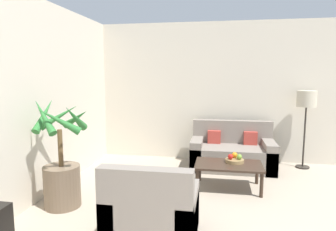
{
  "coord_description": "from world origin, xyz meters",
  "views": [
    {
      "loc": [
        -0.77,
        0.23,
        1.69
      ],
      "look_at": [
        -1.64,
        5.2,
        1.0
      ],
      "focal_mm": 32.0,
      "sensor_mm": 36.0,
      "label": 1
    }
  ],
  "objects_px": {
    "sofa_loveseat": "(232,153)",
    "armchair": "(153,214)",
    "fruit_bowl": "(235,161)",
    "apple_green": "(239,157)",
    "potted_palm": "(62,171)",
    "coffee_table": "(229,167)",
    "floor_lamp": "(306,103)",
    "orange_fruit": "(235,155)",
    "apple_red": "(230,157)",
    "ottoman": "(162,192)"
  },
  "relations": [
    {
      "from": "potted_palm",
      "to": "sofa_loveseat",
      "type": "bearing_deg",
      "value": 42.41
    },
    {
      "from": "potted_palm",
      "to": "floor_lamp",
      "type": "distance_m",
      "value": 4.22
    },
    {
      "from": "orange_fruit",
      "to": "ottoman",
      "type": "bearing_deg",
      "value": -136.59
    },
    {
      "from": "potted_palm",
      "to": "ottoman",
      "type": "distance_m",
      "value": 1.31
    },
    {
      "from": "apple_red",
      "to": "orange_fruit",
      "type": "height_order",
      "value": "orange_fruit"
    },
    {
      "from": "apple_green",
      "to": "ottoman",
      "type": "distance_m",
      "value": 1.35
    },
    {
      "from": "potted_palm",
      "to": "apple_green",
      "type": "height_order",
      "value": "potted_palm"
    },
    {
      "from": "potted_palm",
      "to": "coffee_table",
      "type": "distance_m",
      "value": 2.35
    },
    {
      "from": "floor_lamp",
      "to": "orange_fruit",
      "type": "relative_size",
      "value": 16.33
    },
    {
      "from": "potted_palm",
      "to": "coffee_table",
      "type": "relative_size",
      "value": 1.44
    },
    {
      "from": "potted_palm",
      "to": "sofa_loveseat",
      "type": "height_order",
      "value": "potted_palm"
    },
    {
      "from": "fruit_bowl",
      "to": "ottoman",
      "type": "bearing_deg",
      "value": -139.16
    },
    {
      "from": "armchair",
      "to": "ottoman",
      "type": "xyz_separation_m",
      "value": [
        -0.07,
        0.84,
        -0.1
      ]
    },
    {
      "from": "sofa_loveseat",
      "to": "floor_lamp",
      "type": "height_order",
      "value": "floor_lamp"
    },
    {
      "from": "coffee_table",
      "to": "armchair",
      "type": "height_order",
      "value": "armchair"
    },
    {
      "from": "apple_red",
      "to": "orange_fruit",
      "type": "relative_size",
      "value": 0.93
    },
    {
      "from": "fruit_bowl",
      "to": "ottoman",
      "type": "distance_m",
      "value": 1.28
    },
    {
      "from": "potted_palm",
      "to": "floor_lamp",
      "type": "bearing_deg",
      "value": 32.82
    },
    {
      "from": "coffee_table",
      "to": "floor_lamp",
      "type": "bearing_deg",
      "value": 42.54
    },
    {
      "from": "potted_palm",
      "to": "apple_green",
      "type": "xyz_separation_m",
      "value": [
        2.28,
        1.08,
        -0.0
      ]
    },
    {
      "from": "potted_palm",
      "to": "fruit_bowl",
      "type": "height_order",
      "value": "potted_palm"
    },
    {
      "from": "sofa_loveseat",
      "to": "coffee_table",
      "type": "xyz_separation_m",
      "value": [
        -0.09,
        -1.03,
        0.05
      ]
    },
    {
      "from": "apple_red",
      "to": "orange_fruit",
      "type": "xyz_separation_m",
      "value": [
        0.07,
        0.1,
        0.0
      ]
    },
    {
      "from": "sofa_loveseat",
      "to": "ottoman",
      "type": "xyz_separation_m",
      "value": [
        -0.96,
        -1.76,
        -0.11
      ]
    },
    {
      "from": "floor_lamp",
      "to": "armchair",
      "type": "bearing_deg",
      "value": -127.45
    },
    {
      "from": "sofa_loveseat",
      "to": "apple_green",
      "type": "bearing_deg",
      "value": -85.93
    },
    {
      "from": "floor_lamp",
      "to": "coffee_table",
      "type": "height_order",
      "value": "floor_lamp"
    },
    {
      "from": "fruit_bowl",
      "to": "apple_green",
      "type": "bearing_deg",
      "value": -2.9
    },
    {
      "from": "potted_palm",
      "to": "orange_fruit",
      "type": "distance_m",
      "value": 2.5
    },
    {
      "from": "potted_palm",
      "to": "coffee_table",
      "type": "height_order",
      "value": "potted_palm"
    },
    {
      "from": "armchair",
      "to": "sofa_loveseat",
      "type": "bearing_deg",
      "value": 71.11
    },
    {
      "from": "ottoman",
      "to": "orange_fruit",
      "type": "bearing_deg",
      "value": 43.41
    },
    {
      "from": "sofa_loveseat",
      "to": "floor_lamp",
      "type": "xyz_separation_m",
      "value": [
        1.28,
        0.23,
        0.91
      ]
    },
    {
      "from": "apple_green",
      "to": "armchair",
      "type": "xyz_separation_m",
      "value": [
        -0.96,
        -1.66,
        -0.19
      ]
    },
    {
      "from": "sofa_loveseat",
      "to": "apple_red",
      "type": "relative_size",
      "value": 18.17
    },
    {
      "from": "potted_palm",
      "to": "apple_red",
      "type": "distance_m",
      "value": 2.4
    },
    {
      "from": "floor_lamp",
      "to": "ottoman",
      "type": "bearing_deg",
      "value": -138.27
    },
    {
      "from": "coffee_table",
      "to": "apple_red",
      "type": "bearing_deg",
      "value": 70.0
    },
    {
      "from": "sofa_loveseat",
      "to": "orange_fruit",
      "type": "relative_size",
      "value": 16.98
    },
    {
      "from": "floor_lamp",
      "to": "fruit_bowl",
      "type": "height_order",
      "value": "floor_lamp"
    },
    {
      "from": "sofa_loveseat",
      "to": "armchair",
      "type": "relative_size",
      "value": 1.66
    },
    {
      "from": "potted_palm",
      "to": "ottoman",
      "type": "bearing_deg",
      "value": 11.55
    },
    {
      "from": "floor_lamp",
      "to": "apple_green",
      "type": "xyz_separation_m",
      "value": [
        -1.21,
        -1.17,
        -0.72
      ]
    },
    {
      "from": "potted_palm",
      "to": "fruit_bowl",
      "type": "distance_m",
      "value": 2.46
    },
    {
      "from": "sofa_loveseat",
      "to": "orange_fruit",
      "type": "distance_m",
      "value": 0.88
    },
    {
      "from": "fruit_bowl",
      "to": "coffee_table",
      "type": "bearing_deg",
      "value": -135.11
    },
    {
      "from": "coffee_table",
      "to": "armchair",
      "type": "distance_m",
      "value": 1.77
    },
    {
      "from": "ottoman",
      "to": "floor_lamp",
      "type": "bearing_deg",
      "value": 41.73
    },
    {
      "from": "potted_palm",
      "to": "apple_green",
      "type": "distance_m",
      "value": 2.52
    },
    {
      "from": "fruit_bowl",
      "to": "orange_fruit",
      "type": "height_order",
      "value": "orange_fruit"
    }
  ]
}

